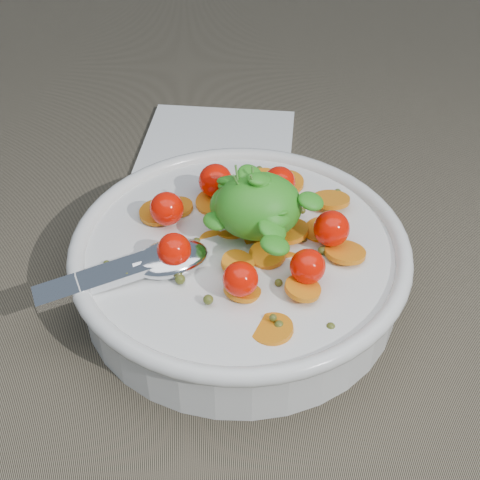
{
  "coord_description": "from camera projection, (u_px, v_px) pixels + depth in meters",
  "views": [
    {
      "loc": [
        -0.01,
        -0.34,
        0.36
      ],
      "look_at": [
        0.01,
        0.01,
        0.05
      ],
      "focal_mm": 50.0,
      "sensor_mm": 36.0,
      "label": 1
    }
  ],
  "objects": [
    {
      "name": "ground",
      "position": [
        225.0,
        305.0,
        0.5
      ],
      "size": [
        6.0,
        6.0,
        0.0
      ],
      "primitive_type": "plane",
      "color": "#6E644E",
      "rests_on": "ground"
    },
    {
      "name": "bowl",
      "position": [
        240.0,
        261.0,
        0.49
      ],
      "size": [
        0.26,
        0.25,
        0.1
      ],
      "color": "silver",
      "rests_on": "ground"
    },
    {
      "name": "napkin",
      "position": [
        218.0,
        143.0,
        0.66
      ],
      "size": [
        0.16,
        0.15,
        0.01
      ],
      "primitive_type": "cube",
      "rotation": [
        0.0,
        0.0,
        -0.17
      ],
      "color": "white",
      "rests_on": "ground"
    }
  ]
}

